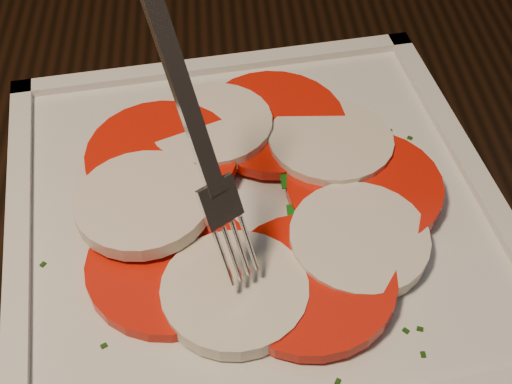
# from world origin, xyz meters

# --- Properties ---
(table) EXTENTS (1.22, 0.82, 0.75)m
(table) POSITION_xyz_m (-0.29, -0.04, 0.65)
(table) COLOR black
(table) RESTS_ON ground
(plate) EXTENTS (0.34, 0.34, 0.01)m
(plate) POSITION_xyz_m (-0.26, -0.02, 0.76)
(plate) COLOR silver
(plate) RESTS_ON table
(caprese_salad) EXTENTS (0.25, 0.26, 0.02)m
(caprese_salad) POSITION_xyz_m (-0.26, -0.02, 0.77)
(caprese_salad) COLOR red
(caprese_salad) RESTS_ON plate
(fork) EXTENTS (0.08, 0.09, 0.18)m
(fork) POSITION_xyz_m (-0.31, -0.04, 0.88)
(fork) COLOR white
(fork) RESTS_ON caprese_salad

